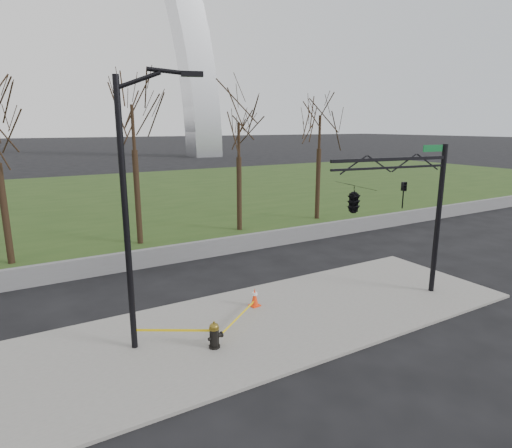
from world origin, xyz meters
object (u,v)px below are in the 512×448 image
traffic_cone (255,297)px  street_light (133,198)px  traffic_signal_mast (372,198)px  fire_hydrant (215,335)px

traffic_cone → street_light: 6.22m
traffic_cone → traffic_signal_mast: bearing=-26.5°
fire_hydrant → street_light: size_ratio=0.10×
fire_hydrant → street_light: bearing=143.1°
fire_hydrant → traffic_cone: bearing=33.3°
street_light → traffic_signal_mast: size_ratio=1.37×
street_light → fire_hydrant: bearing=-14.4°
street_light → traffic_signal_mast: (8.24, -1.06, -0.55)m
fire_hydrant → traffic_cone: fire_hydrant is taller
fire_hydrant → street_light: street_light is taller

